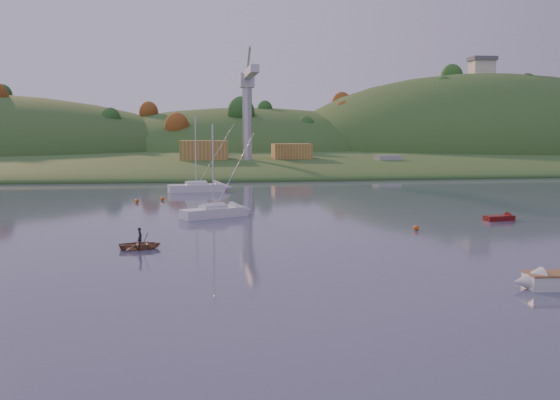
{
  "coord_description": "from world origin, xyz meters",
  "views": [
    {
      "loc": [
        -10.97,
        -23.9,
        9.28
      ],
      "look_at": [
        -2.36,
        36.31,
        2.59
      ],
      "focal_mm": 40.0,
      "sensor_mm": 36.0,
      "label": 1
    }
  ],
  "objects": [
    {
      "name": "ground",
      "position": [
        0.0,
        0.0,
        0.0
      ],
      "size": [
        500.0,
        500.0,
        0.0
      ],
      "primitive_type": "plane",
      "color": "#313851",
      "rests_on": "ground"
    },
    {
      "name": "far_shore",
      "position": [
        0.0,
        230.0,
        0.0
      ],
      "size": [
        620.0,
        220.0,
        1.5
      ],
      "primitive_type": "cube",
      "color": "#264C1E",
      "rests_on": "ground"
    },
    {
      "name": "shore_slope",
      "position": [
        0.0,
        165.0,
        0.0
      ],
      "size": [
        640.0,
        150.0,
        7.0
      ],
      "primitive_type": "ellipsoid",
      "color": "#264C1E",
      "rests_on": "ground"
    },
    {
      "name": "hill_center",
      "position": [
        10.0,
        210.0,
        0.0
      ],
      "size": [
        140.0,
        120.0,
        36.0
      ],
      "primitive_type": "ellipsoid",
      "color": "#264C1E",
      "rests_on": "ground"
    },
    {
      "name": "hill_right",
      "position": [
        95.0,
        195.0,
        0.0
      ],
      "size": [
        150.0,
        130.0,
        60.0
      ],
      "primitive_type": "ellipsoid",
      "color": "#264C1E",
      "rests_on": "ground"
    },
    {
      "name": "hilltop_house",
      "position": [
        95.0,
        195.0,
        33.4
      ],
      "size": [
        9.0,
        7.0,
        6.45
      ],
      "color": "beige",
      "rests_on": "hill_right"
    },
    {
      "name": "hillside_trees",
      "position": [
        0.0,
        185.0,
        0.0
      ],
      "size": [
        280.0,
        50.0,
        32.0
      ],
      "primitive_type": null,
      "color": "#214C1B",
      "rests_on": "ground"
    },
    {
      "name": "wharf",
      "position": [
        5.0,
        122.0,
        1.2
      ],
      "size": [
        42.0,
        16.0,
        2.4
      ],
      "primitive_type": "cube",
      "color": "slate",
      "rests_on": "ground"
    },
    {
      "name": "shed_west",
      "position": [
        -8.0,
        123.0,
        4.8
      ],
      "size": [
        11.0,
        8.0,
        4.8
      ],
      "primitive_type": "cube",
      "color": "olive",
      "rests_on": "wharf"
    },
    {
      "name": "shed_east",
      "position": [
        13.0,
        124.0,
        4.4
      ],
      "size": [
        9.0,
        7.0,
        4.0
      ],
      "primitive_type": "cube",
      "color": "olive",
      "rests_on": "wharf"
    },
    {
      "name": "dock_crane",
      "position": [
        2.0,
        118.39,
        17.17
      ],
      "size": [
        3.2,
        28.0,
        20.3
      ],
      "color": "#B7B7BC",
      "rests_on": "wharf"
    },
    {
      "name": "sailboat_near",
      "position": [
        -8.62,
        43.61,
        0.67
      ],
      "size": [
        7.46,
        5.28,
        10.08
      ],
      "rotation": [
        0.0,
        0.0,
        0.48
      ],
      "color": "white",
      "rests_on": "ground"
    },
    {
      "name": "sailboat_far",
      "position": [
        -10.22,
        72.68,
        0.76
      ],
      "size": [
        8.81,
        3.95,
        11.79
      ],
      "rotation": [
        0.0,
        0.0,
        0.17
      ],
      "color": "silver",
      "rests_on": "ground"
    },
    {
      "name": "canoe",
      "position": [
        -15.06,
        25.93,
        0.34
      ],
      "size": [
        3.55,
        2.74,
        0.68
      ],
      "primitive_type": "imported",
      "rotation": [
        0.0,
        0.0,
        1.7
      ],
      "color": "#8F6E4F",
      "rests_on": "ground"
    },
    {
      "name": "paddler",
      "position": [
        -15.06,
        25.93,
        0.73
      ],
      "size": [
        0.42,
        0.58,
        1.47
      ],
      "primitive_type": "imported",
      "rotation": [
        0.0,
        0.0,
        1.7
      ],
      "color": "black",
      "rests_on": "ground"
    },
    {
      "name": "red_tender",
      "position": [
        21.65,
        37.0,
        0.26
      ],
      "size": [
        3.82,
        1.81,
        1.25
      ],
      "rotation": [
        0.0,
        0.0,
        0.16
      ],
      "color": "#5C0E0D",
      "rests_on": "ground"
    },
    {
      "name": "work_vessel",
      "position": [
        35.0,
        118.0,
        1.34
      ],
      "size": [
        15.49,
        8.54,
        3.77
      ],
      "rotation": [
        0.0,
        0.0,
        0.24
      ],
      "color": "slate",
      "rests_on": "ground"
    },
    {
      "name": "buoy_1",
      "position": [
        9.97,
        31.76,
        0.25
      ],
      "size": [
        0.5,
        0.5,
        0.5
      ],
      "primitive_type": "sphere",
      "color": "#DE4E0B",
      "rests_on": "ground"
    },
    {
      "name": "buoy_3",
      "position": [
        -18.05,
        58.99,
        0.25
      ],
      "size": [
        0.5,
        0.5,
        0.5
      ],
      "primitive_type": "sphere",
      "color": "#DE4E0B",
      "rests_on": "ground"
    },
    {
      "name": "buoy_4",
      "position": [
        -14.86,
        61.12,
        0.25
      ],
      "size": [
        0.5,
        0.5,
        0.5
      ],
      "primitive_type": "sphere",
      "color": "#DE4E0B",
      "rests_on": "ground"
    }
  ]
}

